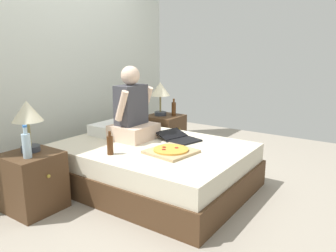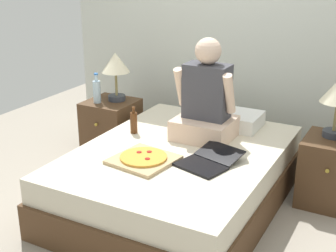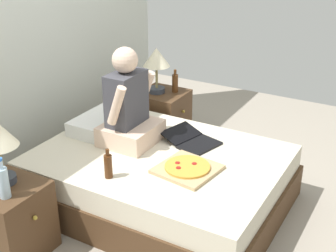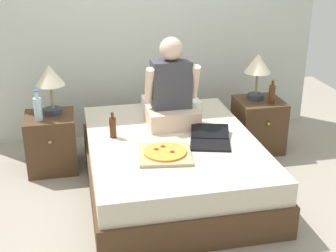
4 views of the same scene
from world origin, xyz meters
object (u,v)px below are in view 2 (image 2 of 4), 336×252
object	(u,v)px
beer_bottle_on_bed	(134,122)
lamp_on_left_nightstand	(116,66)
nightstand_right	(332,172)
person_seated	(206,102)
nightstand_left	(111,127)
pizza_box	(144,159)
bed	(179,177)
laptop	(207,162)
water_bottle	(97,91)

from	to	relation	value
beer_bottle_on_bed	lamp_on_left_nightstand	bearing A→B (deg)	135.51
nightstand_right	person_seated	world-z (taller)	person_seated
nightstand_left	pizza_box	distance (m)	1.26
bed	beer_bottle_on_bed	xyz separation A→B (m)	(-0.48, 0.13, 0.32)
person_seated	pizza_box	world-z (taller)	person_seated
bed	laptop	size ratio (longest dim) A/B	3.89
water_bottle	beer_bottle_on_bed	bearing A→B (deg)	-29.25
water_bottle	nightstand_right	size ratio (longest dim) A/B	0.53
pizza_box	lamp_on_left_nightstand	bearing A→B (deg)	132.58
nightstand_left	water_bottle	bearing A→B (deg)	-131.65
bed	pizza_box	xyz separation A→B (m)	(-0.12, -0.30, 0.25)
water_bottle	laptop	size ratio (longest dim) A/B	0.57
lamp_on_left_nightstand	beer_bottle_on_bed	world-z (taller)	lamp_on_left_nightstand
bed	pizza_box	size ratio (longest dim) A/B	4.18
pizza_box	beer_bottle_on_bed	xyz separation A→B (m)	(-0.35, 0.44, 0.07)
nightstand_right	lamp_on_left_nightstand	bearing A→B (deg)	178.55
bed	laptop	world-z (taller)	laptop
nightstand_right	laptop	distance (m)	1.03
nightstand_right	laptop	xyz separation A→B (m)	(-0.72, -0.71, 0.21)
lamp_on_left_nightstand	water_bottle	distance (m)	0.28
person_seated	pizza_box	bearing A→B (deg)	-106.60
person_seated	water_bottle	bearing A→B (deg)	172.46
nightstand_left	beer_bottle_on_bed	xyz separation A→B (m)	(0.53, -0.43, 0.28)
nightstand_right	laptop	size ratio (longest dim) A/B	1.08
water_bottle	person_seated	size ratio (longest dim) A/B	0.35
person_seated	nightstand_left	bearing A→B (deg)	167.25
bed	person_seated	size ratio (longest dim) A/B	2.42
water_bottle	lamp_on_left_nightstand	bearing A→B (deg)	49.40
bed	nightstand_right	bearing A→B (deg)	29.26
nightstand_left	person_seated	world-z (taller)	person_seated
nightstand_left	beer_bottle_on_bed	bearing A→B (deg)	-39.14
nightstand_right	beer_bottle_on_bed	xyz separation A→B (m)	(-1.48, -0.43, 0.28)
nightstand_left	nightstand_right	world-z (taller)	same
person_seated	laptop	distance (m)	0.58
pizza_box	beer_bottle_on_bed	world-z (taller)	beer_bottle_on_bed
nightstand_right	person_seated	distance (m)	1.08
laptop	beer_bottle_on_bed	size ratio (longest dim) A/B	2.20
bed	nightstand_left	distance (m)	1.16
lamp_on_left_nightstand	person_seated	bearing A→B (deg)	-15.84
water_bottle	nightstand_right	distance (m)	2.13
lamp_on_left_nightstand	nightstand_right	xyz separation A→B (m)	(1.97, -0.05, -0.59)
bed	nightstand_right	distance (m)	1.16
lamp_on_left_nightstand	person_seated	distance (m)	1.08
laptop	water_bottle	bearing A→B (deg)	155.81
nightstand_right	pizza_box	size ratio (longest dim) A/B	1.15
laptop	nightstand_left	bearing A→B (deg)	151.34
water_bottle	pizza_box	xyz separation A→B (m)	(0.96, -0.78, -0.16)
bed	water_bottle	size ratio (longest dim) A/B	6.84
lamp_on_left_nightstand	beer_bottle_on_bed	distance (m)	0.75
nightstand_right	person_seated	bearing A→B (deg)	-165.61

